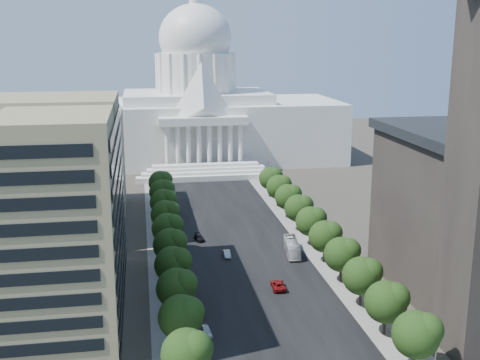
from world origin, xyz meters
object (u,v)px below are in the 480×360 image
car_red (278,285)px  city_bus (292,247)px  car_parked (206,331)px  car_dark_a (200,312)px  car_silver (227,254)px  car_dark_b (199,238)px

car_red → city_bus: 21.45m
city_bus → car_parked: bearing=-116.6°
city_bus → car_red: bearing=-104.6°
car_dark_a → city_bus: city_bus is taller
car_silver → car_red: size_ratio=0.75×
car_silver → car_parked: (-9.23, -38.04, 0.05)m
car_dark_b → city_bus: bearing=-40.4°
city_bus → car_silver: bearing=-174.5°
car_silver → car_parked: bearing=-102.9°
car_silver → car_red: car_red is taller
car_dark_b → car_parked: car_parked is taller
car_dark_a → car_silver: (9.38, 29.78, 0.06)m
car_dark_b → city_bus: size_ratio=0.40×
car_dark_a → car_parked: (0.16, -8.26, 0.11)m
car_silver → city_bus: 15.98m
car_dark_a → car_dark_b: bearing=91.7°
car_red → car_parked: size_ratio=1.29×
car_dark_a → car_red: car_red is taller
car_dark_b → city_bus: (21.36, -13.57, 1.00)m
car_silver → car_parked: 39.14m
car_dark_a → car_silver: bearing=79.5°
car_dark_a → city_bus: 38.74m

